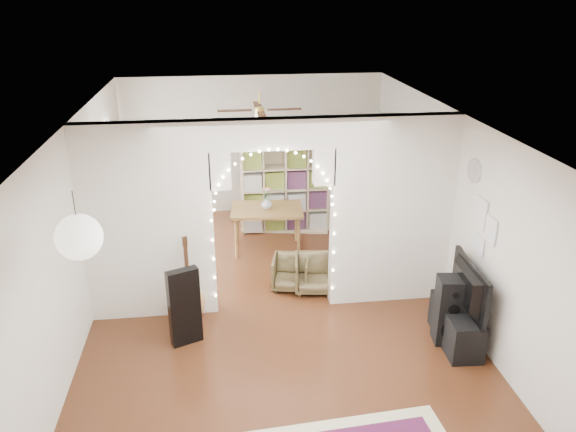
{
  "coord_description": "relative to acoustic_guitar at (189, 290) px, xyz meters",
  "views": [
    {
      "loc": [
        -0.68,
        -6.94,
        4.23
      ],
      "look_at": [
        0.24,
        0.3,
        1.24
      ],
      "focal_mm": 35.0,
      "sensor_mm": 36.0,
      "label": 1
    }
  ],
  "objects": [
    {
      "name": "wall_front",
      "position": [
        1.17,
        -3.5,
        0.89
      ],
      "size": [
        5.0,
        0.02,
        2.7
      ],
      "primitive_type": "cube",
      "color": "silver",
      "rests_on": "floor"
    },
    {
      "name": "media_console",
      "position": [
        3.37,
        -0.96,
        -0.21
      ],
      "size": [
        0.46,
        1.02,
        0.5
      ],
      "primitive_type": "cube",
      "rotation": [
        0.0,
        0.0,
        -0.06
      ],
      "color": "black",
      "rests_on": "floor"
    },
    {
      "name": "wall_left",
      "position": [
        -1.33,
        0.25,
        0.89
      ],
      "size": [
        0.02,
        7.5,
        2.7
      ],
      "primitive_type": "cube",
      "color": "silver",
      "rests_on": "floor"
    },
    {
      "name": "divider_wall",
      "position": [
        1.17,
        0.25,
        0.96
      ],
      "size": [
        5.0,
        0.2,
        2.7
      ],
      "color": "silver",
      "rests_on": "floor"
    },
    {
      "name": "acoustic_guitar",
      "position": [
        0.0,
        0.0,
        0.0
      ],
      "size": [
        0.45,
        0.27,
        1.06
      ],
      "rotation": [
        0.0,
        0.0,
        0.3
      ],
      "color": "tan",
      "rests_on": "floor"
    },
    {
      "name": "flower_vase",
      "position": [
        1.25,
        2.1,
        0.39
      ],
      "size": [
        0.2,
        0.2,
        0.19
      ],
      "primitive_type": "imported",
      "rotation": [
        0.0,
        0.0,
        -0.07
      ],
      "color": "silver",
      "rests_on": "dining_table"
    },
    {
      "name": "wall_back",
      "position": [
        1.17,
        4.0,
        0.89
      ],
      "size": [
        5.0,
        0.02,
        2.7
      ],
      "primitive_type": "cube",
      "color": "silver",
      "rests_on": "floor"
    },
    {
      "name": "tabby_cat",
      "position": [
        0.01,
        -0.02,
        -0.33
      ],
      "size": [
        0.3,
        0.47,
        0.31
      ],
      "rotation": [
        0.0,
        0.0,
        0.36
      ],
      "color": "brown",
      "rests_on": "floor"
    },
    {
      "name": "ceiling",
      "position": [
        1.17,
        0.25,
        2.24
      ],
      "size": [
        5.0,
        7.5,
        0.02
      ],
      "primitive_type": "cube",
      "color": "white",
      "rests_on": "wall_back"
    },
    {
      "name": "tv",
      "position": [
        3.37,
        -0.96,
        0.35
      ],
      "size": [
        0.2,
        1.08,
        0.62
      ],
      "primitive_type": "imported",
      "rotation": [
        0.0,
        0.0,
        1.51
      ],
      "color": "black",
      "rests_on": "media_console"
    },
    {
      "name": "dining_chair_right",
      "position": [
        1.82,
        0.6,
        -0.19
      ],
      "size": [
        0.64,
        0.66,
        0.53
      ],
      "primitive_type": "imported",
      "rotation": [
        0.0,
        0.0,
        -0.13
      ],
      "color": "brown",
      "rests_on": "floor"
    },
    {
      "name": "dining_chair_left",
      "position": [
        1.48,
        0.72,
        -0.21
      ],
      "size": [
        0.63,
        0.64,
        0.49
      ],
      "primitive_type": "imported",
      "rotation": [
        0.0,
        0.0,
        -0.22
      ],
      "color": "brown",
      "rests_on": "floor"
    },
    {
      "name": "dining_table",
      "position": [
        1.25,
        2.1,
        0.22
      ],
      "size": [
        1.25,
        0.88,
        0.76
      ],
      "rotation": [
        0.0,
        0.0,
        -0.07
      ],
      "color": "brown",
      "rests_on": "floor"
    },
    {
      "name": "paper_lantern",
      "position": [
        -0.73,
        -2.15,
        1.79
      ],
      "size": [
        0.4,
        0.4,
        0.4
      ],
      "primitive_type": "sphere",
      "color": "white",
      "rests_on": "ceiling"
    },
    {
      "name": "picture_frames",
      "position": [
        3.65,
        -0.75,
        1.04
      ],
      "size": [
        0.02,
        0.5,
        0.7
      ],
      "primitive_type": null,
      "color": "white",
      "rests_on": "wall_right"
    },
    {
      "name": "bookcase",
      "position": [
        1.66,
        2.92,
        0.36
      ],
      "size": [
        1.64,
        0.67,
        1.64
      ],
      "primitive_type": "cube",
      "rotation": [
        0.0,
        0.0,
        -0.17
      ],
      "color": "beige",
      "rests_on": "floor"
    },
    {
      "name": "window",
      "position": [
        -1.3,
        2.05,
        1.04
      ],
      "size": [
        0.04,
        1.2,
        1.4
      ],
      "primitive_type": "cube",
      "color": "white",
      "rests_on": "wall_left"
    },
    {
      "name": "ceiling_fan",
      "position": [
        1.17,
        2.25,
        1.94
      ],
      "size": [
        1.1,
        1.1,
        0.3
      ],
      "primitive_type": null,
      "color": "gold",
      "rests_on": "ceiling"
    },
    {
      "name": "guitar_case",
      "position": [
        -0.03,
        -0.52,
        0.06
      ],
      "size": [
        0.42,
        0.27,
        1.04
      ],
      "primitive_type": "cube",
      "rotation": [
        0.0,
        0.0,
        0.39
      ],
      "color": "black",
      "rests_on": "floor"
    },
    {
      "name": "wall_right",
      "position": [
        3.67,
        0.25,
        0.89
      ],
      "size": [
        0.02,
        7.5,
        2.7
      ],
      "primitive_type": "cube",
      "color": "silver",
      "rests_on": "floor"
    },
    {
      "name": "fairy_lights",
      "position": [
        1.17,
        0.12,
        1.09
      ],
      "size": [
        1.64,
        0.04,
        1.6
      ],
      "primitive_type": null,
      "color": "#FFEABF",
      "rests_on": "divider_wall"
    },
    {
      "name": "wall_clock",
      "position": [
        3.65,
        -0.35,
        1.64
      ],
      "size": [
        0.03,
        0.31,
        0.31
      ],
      "primitive_type": "cylinder",
      "rotation": [
        0.0,
        1.57,
        0.0
      ],
      "color": "white",
      "rests_on": "wall_right"
    },
    {
      "name": "floor_speaker",
      "position": [
        3.29,
        -0.92,
        -0.01
      ],
      "size": [
        0.39,
        0.35,
        0.9
      ],
      "rotation": [
        0.0,
        0.0,
        -0.13
      ],
      "color": "black",
      "rests_on": "floor"
    },
    {
      "name": "floor",
      "position": [
        1.17,
        0.25,
        -0.46
      ],
      "size": [
        7.5,
        7.5,
        0.0
      ],
      "primitive_type": "plane",
      "color": "black",
      "rests_on": "ground"
    }
  ]
}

